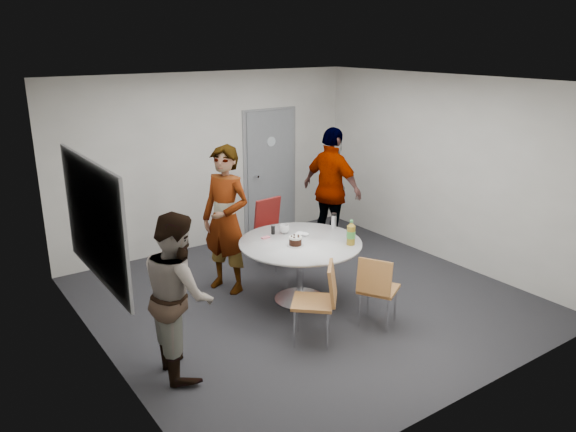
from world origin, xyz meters
TOP-DOWN VIEW (x-y plane):
  - floor at (0.00, 0.00)m, footprint 5.00×5.00m
  - ceiling at (0.00, 0.00)m, footprint 5.00×5.00m
  - wall_back at (0.00, 2.50)m, footprint 5.00×0.00m
  - wall_left at (-2.50, 0.00)m, footprint 0.00×5.00m
  - wall_right at (2.50, 0.00)m, footprint 0.00×5.00m
  - wall_front at (0.00, -2.50)m, footprint 5.00×0.00m
  - door at (1.10, 2.48)m, footprint 1.02×0.17m
  - whiteboard at (-2.46, 0.20)m, footprint 0.04×1.90m
  - table at (-0.06, -0.00)m, footprint 1.51×1.51m
  - chair_near_left at (-0.49, -0.95)m, footprint 0.63×0.63m
  - chair_near_right at (0.22, -1.04)m, footprint 0.58×0.56m
  - chair_far at (0.32, 1.22)m, footprint 0.51×0.55m
  - person_main at (-0.66, 0.82)m, footprint 0.69×0.82m
  - person_left at (-1.95, -0.57)m, footprint 0.74×0.88m
  - person_right at (1.40, 1.22)m, footprint 0.63×1.18m

SIDE VIEW (x-z plane):
  - floor at x=0.00m, z-range 0.00..0.00m
  - chair_near_right at x=0.22m, z-range 0.09..0.95m
  - chair_near_left at x=-0.49m, z-range 0.10..1.01m
  - chair_far at x=0.32m, z-range 0.11..1.08m
  - table at x=-0.06m, z-range 0.13..1.23m
  - person_left at x=-1.95m, z-range 0.00..1.64m
  - person_right at x=1.40m, z-range 0.00..1.91m
  - person_main at x=-0.66m, z-range 0.00..1.91m
  - door at x=1.10m, z-range -0.03..2.09m
  - wall_back at x=0.00m, z-range -1.15..3.85m
  - wall_left at x=-2.50m, z-range -1.15..3.85m
  - wall_right at x=2.50m, z-range -1.15..3.85m
  - wall_front at x=0.00m, z-range -1.15..3.85m
  - whiteboard at x=-2.46m, z-range 0.82..2.08m
  - ceiling at x=0.00m, z-range 2.70..2.70m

